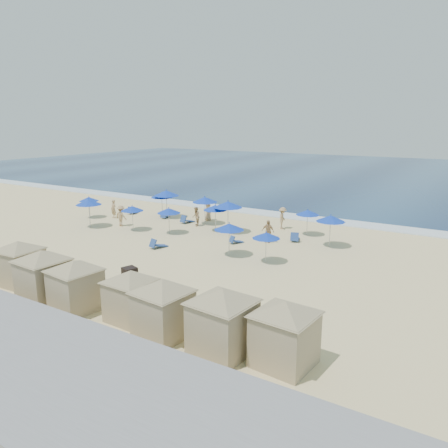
{
  "coord_description": "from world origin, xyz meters",
  "views": [
    {
      "loc": [
        18.97,
        -22.87,
        8.97
      ],
      "look_at": [
        2.78,
        3.0,
        1.78
      ],
      "focal_mm": 35.0,
      "sensor_mm": 36.0,
      "label": 1
    }
  ],
  "objects_px": {
    "cabana_4": "(163,301)",
    "beachgoer_3": "(283,218)",
    "cabana_3": "(131,289)",
    "cabana_2": "(75,279)",
    "umbrella_10": "(331,219)",
    "cabana_1": "(43,269)",
    "umbrella_7": "(228,204)",
    "trash_bin": "(130,273)",
    "umbrella_9": "(308,212)",
    "beachgoer_0": "(114,209)",
    "beachgoer_2": "(268,231)",
    "beachgoer_4": "(208,211)",
    "umbrella_0": "(89,199)",
    "umbrella_11": "(266,235)",
    "umbrella_1": "(89,202)",
    "umbrella_6": "(169,211)",
    "umbrella_12": "(205,200)",
    "umbrella_3": "(132,208)",
    "cabana_5": "(223,313)",
    "beachgoer_1": "(196,217)",
    "beachgoer_5": "(121,216)",
    "umbrella_8": "(229,227)",
    "cabana_0": "(19,257)",
    "cabana_6": "(285,325)",
    "umbrella_2": "(166,193)",
    "umbrella_4": "(162,195)",
    "umbrella_5": "(215,208)"
  },
  "relations": [
    {
      "from": "cabana_3",
      "to": "cabana_6",
      "type": "relative_size",
      "value": 0.93
    },
    {
      "from": "cabana_1",
      "to": "umbrella_0",
      "type": "height_order",
      "value": "cabana_1"
    },
    {
      "from": "umbrella_5",
      "to": "umbrella_7",
      "type": "bearing_deg",
      "value": 8.26
    },
    {
      "from": "umbrella_2",
      "to": "umbrella_9",
      "type": "relative_size",
      "value": 1.27
    },
    {
      "from": "cabana_5",
      "to": "umbrella_4",
      "type": "bearing_deg",
      "value": 135.09
    },
    {
      "from": "cabana_0",
      "to": "umbrella_0",
      "type": "relative_size",
      "value": 2.12
    },
    {
      "from": "cabana_2",
      "to": "umbrella_4",
      "type": "height_order",
      "value": "cabana_2"
    },
    {
      "from": "trash_bin",
      "to": "umbrella_12",
      "type": "bearing_deg",
      "value": 124.18
    },
    {
      "from": "cabana_5",
      "to": "cabana_3",
      "type": "bearing_deg",
      "value": 177.28
    },
    {
      "from": "umbrella_0",
      "to": "umbrella_8",
      "type": "xyz_separation_m",
      "value": [
        17.58,
        -3.29,
        0.23
      ]
    },
    {
      "from": "cabana_1",
      "to": "umbrella_8",
      "type": "distance_m",
      "value": 12.2
    },
    {
      "from": "umbrella_6",
      "to": "beachgoer_4",
      "type": "bearing_deg",
      "value": 90.33
    },
    {
      "from": "umbrella_3",
      "to": "umbrella_10",
      "type": "xyz_separation_m",
      "value": [
        15.68,
        4.0,
        0.23
      ]
    },
    {
      "from": "umbrella_2",
      "to": "umbrella_3",
      "type": "distance_m",
      "value": 5.47
    },
    {
      "from": "umbrella_12",
      "to": "umbrella_0",
      "type": "bearing_deg",
      "value": -161.45
    },
    {
      "from": "cabana_1",
      "to": "beachgoer_3",
      "type": "xyz_separation_m",
      "value": [
        3.98,
        20.47,
        -0.73
      ]
    },
    {
      "from": "cabana_5",
      "to": "umbrella_0",
      "type": "xyz_separation_m",
      "value": [
        -24.05,
        14.39,
        0.12
      ]
    },
    {
      "from": "umbrella_6",
      "to": "umbrella_7",
      "type": "xyz_separation_m",
      "value": [
        3.91,
        2.83,
        0.45
      ]
    },
    {
      "from": "umbrella_12",
      "to": "cabana_1",
      "type": "bearing_deg",
      "value": -81.87
    },
    {
      "from": "cabana_3",
      "to": "cabana_5",
      "type": "relative_size",
      "value": 0.88
    },
    {
      "from": "trash_bin",
      "to": "cabana_1",
      "type": "bearing_deg",
      "value": -92.71
    },
    {
      "from": "cabana_2",
      "to": "umbrella_10",
      "type": "height_order",
      "value": "cabana_2"
    },
    {
      "from": "cabana_2",
      "to": "beachgoer_3",
      "type": "bearing_deg",
      "value": 85.59
    },
    {
      "from": "beachgoer_3",
      "to": "beachgoer_0",
      "type": "bearing_deg",
      "value": 93.49
    },
    {
      "from": "cabana_3",
      "to": "beachgoer_5",
      "type": "distance_m",
      "value": 19.23
    },
    {
      "from": "umbrella_2",
      "to": "umbrella_3",
      "type": "xyz_separation_m",
      "value": [
        0.75,
        -5.4,
        -0.49
      ]
    },
    {
      "from": "umbrella_1",
      "to": "beachgoer_2",
      "type": "relative_size",
      "value": 1.47
    },
    {
      "from": "umbrella_0",
      "to": "umbrella_11",
      "type": "relative_size",
      "value": 0.99
    },
    {
      "from": "beachgoer_2",
      "to": "beachgoer_4",
      "type": "relative_size",
      "value": 0.96
    },
    {
      "from": "cabana_1",
      "to": "umbrella_9",
      "type": "height_order",
      "value": "cabana_1"
    },
    {
      "from": "cabana_0",
      "to": "beachgoer_3",
      "type": "bearing_deg",
      "value": 70.5
    },
    {
      "from": "umbrella_6",
      "to": "beachgoer_0",
      "type": "distance_m",
      "value": 8.49
    },
    {
      "from": "umbrella_10",
      "to": "beachgoer_4",
      "type": "bearing_deg",
      "value": 168.53
    },
    {
      "from": "umbrella_7",
      "to": "beachgoer_0",
      "type": "relative_size",
      "value": 1.56
    },
    {
      "from": "umbrella_2",
      "to": "umbrella_6",
      "type": "xyz_separation_m",
      "value": [
        4.02,
        -4.61,
        -0.46
      ]
    },
    {
      "from": "cabana_3",
      "to": "beachgoer_3",
      "type": "height_order",
      "value": "cabana_3"
    },
    {
      "from": "umbrella_9",
      "to": "umbrella_10",
      "type": "distance_m",
      "value": 3.51
    },
    {
      "from": "cabana_4",
      "to": "beachgoer_3",
      "type": "relative_size",
      "value": 2.35
    },
    {
      "from": "beachgoer_0",
      "to": "beachgoer_5",
      "type": "xyz_separation_m",
      "value": [
        2.99,
        -2.0,
        0.05
      ]
    },
    {
      "from": "umbrella_3",
      "to": "trash_bin",
      "type": "bearing_deg",
      "value": -47.39
    },
    {
      "from": "trash_bin",
      "to": "umbrella_9",
      "type": "bearing_deg",
      "value": 89.08
    },
    {
      "from": "cabana_5",
      "to": "beachgoer_1",
      "type": "height_order",
      "value": "cabana_5"
    },
    {
      "from": "umbrella_3",
      "to": "beachgoer_2",
      "type": "height_order",
      "value": "umbrella_3"
    },
    {
      "from": "trash_bin",
      "to": "umbrella_1",
      "type": "relative_size",
      "value": 0.28
    },
    {
      "from": "umbrella_9",
      "to": "umbrella_10",
      "type": "xyz_separation_m",
      "value": [
        2.65,
        -2.28,
        0.24
      ]
    },
    {
      "from": "cabana_2",
      "to": "umbrella_5",
      "type": "distance_m",
      "value": 16.94
    },
    {
      "from": "umbrella_8",
      "to": "beachgoer_0",
      "type": "height_order",
      "value": "umbrella_8"
    },
    {
      "from": "umbrella_4",
      "to": "beachgoer_5",
      "type": "relative_size",
      "value": 1.31
    },
    {
      "from": "cabana_1",
      "to": "umbrella_7",
      "type": "relative_size",
      "value": 1.7
    },
    {
      "from": "umbrella_10",
      "to": "beachgoer_1",
      "type": "distance_m",
      "value": 12.15
    }
  ]
}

